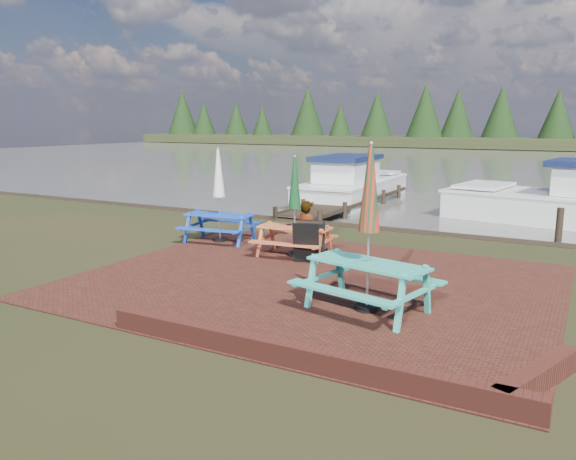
{
  "coord_description": "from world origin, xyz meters",
  "views": [
    {
      "loc": [
        4.66,
        -8.58,
        3.11
      ],
      "look_at": [
        -0.54,
        0.97,
        1.0
      ],
      "focal_mm": 35.0,
      "sensor_mm": 36.0,
      "label": 1
    }
  ],
  "objects_px": {
    "picnic_table_blue": "(219,210)",
    "chalkboard": "(309,242)",
    "picnic_table_teal": "(368,255)",
    "boat_jetty": "(352,187)",
    "person": "(307,201)",
    "jetty": "(349,201)",
    "picnic_table_red": "(295,222)"
  },
  "relations": [
    {
      "from": "jetty",
      "to": "chalkboard",
      "type": "bearing_deg",
      "value": -72.93
    },
    {
      "from": "jetty",
      "to": "picnic_table_red",
      "type": "bearing_deg",
      "value": -75.73
    },
    {
      "from": "chalkboard",
      "to": "picnic_table_red",
      "type": "bearing_deg",
      "value": 128.76
    },
    {
      "from": "picnic_table_blue",
      "to": "jetty",
      "type": "height_order",
      "value": "picnic_table_blue"
    },
    {
      "from": "person",
      "to": "boat_jetty",
      "type": "bearing_deg",
      "value": -59.31
    },
    {
      "from": "picnic_table_red",
      "to": "person",
      "type": "xyz_separation_m",
      "value": [
        -0.88,
        2.4,
        0.13
      ]
    },
    {
      "from": "picnic_table_teal",
      "to": "picnic_table_red",
      "type": "distance_m",
      "value": 4.04
    },
    {
      "from": "picnic_table_teal",
      "to": "jetty",
      "type": "bearing_deg",
      "value": 126.86
    },
    {
      "from": "picnic_table_blue",
      "to": "chalkboard",
      "type": "xyz_separation_m",
      "value": [
        3.04,
        -0.87,
        -0.37
      ]
    },
    {
      "from": "picnic_table_teal",
      "to": "picnic_table_blue",
      "type": "xyz_separation_m",
      "value": [
        -5.34,
        3.33,
        -0.12
      ]
    },
    {
      "from": "boat_jetty",
      "to": "chalkboard",
      "type": "bearing_deg",
      "value": -74.47
    },
    {
      "from": "picnic_table_blue",
      "to": "chalkboard",
      "type": "bearing_deg",
      "value": -24.58
    },
    {
      "from": "picnic_table_blue",
      "to": "chalkboard",
      "type": "height_order",
      "value": "picnic_table_blue"
    },
    {
      "from": "picnic_table_teal",
      "to": "boat_jetty",
      "type": "distance_m",
      "value": 14.43
    },
    {
      "from": "chalkboard",
      "to": "boat_jetty",
      "type": "bearing_deg",
      "value": 90.07
    },
    {
      "from": "chalkboard",
      "to": "person",
      "type": "bearing_deg",
      "value": 100.29
    },
    {
      "from": "picnic_table_red",
      "to": "chalkboard",
      "type": "distance_m",
      "value": 0.76
    },
    {
      "from": "picnic_table_red",
      "to": "person",
      "type": "bearing_deg",
      "value": 104.11
    },
    {
      "from": "picnic_table_blue",
      "to": "person",
      "type": "bearing_deg",
      "value": 41.62
    },
    {
      "from": "boat_jetty",
      "to": "person",
      "type": "height_order",
      "value": "person"
    },
    {
      "from": "picnic_table_red",
      "to": "jetty",
      "type": "xyz_separation_m",
      "value": [
        -2.17,
        8.55,
        -0.7
      ]
    },
    {
      "from": "picnic_table_teal",
      "to": "boat_jetty",
      "type": "relative_size",
      "value": 0.37
    },
    {
      "from": "picnic_table_blue",
      "to": "jetty",
      "type": "xyz_separation_m",
      "value": [
        0.3,
        8.06,
        -0.74
      ]
    },
    {
      "from": "jetty",
      "to": "person",
      "type": "xyz_separation_m",
      "value": [
        1.29,
        -6.15,
        0.83
      ]
    },
    {
      "from": "boat_jetty",
      "to": "person",
      "type": "relative_size",
      "value": 3.96
    },
    {
      "from": "picnic_table_teal",
      "to": "person",
      "type": "height_order",
      "value": "picnic_table_teal"
    },
    {
      "from": "picnic_table_blue",
      "to": "chalkboard",
      "type": "relative_size",
      "value": 2.62
    },
    {
      "from": "picnic_table_blue",
      "to": "boat_jetty",
      "type": "relative_size",
      "value": 0.33
    },
    {
      "from": "picnic_table_blue",
      "to": "jetty",
      "type": "bearing_deg",
      "value": 79.27
    },
    {
      "from": "chalkboard",
      "to": "picnic_table_teal",
      "type": "bearing_deg",
      "value": -64.16
    },
    {
      "from": "picnic_table_blue",
      "to": "boat_jetty",
      "type": "xyz_separation_m",
      "value": [
        -0.32,
        9.93,
        -0.41
      ]
    },
    {
      "from": "picnic_table_teal",
      "to": "picnic_table_blue",
      "type": "distance_m",
      "value": 6.3
    }
  ]
}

